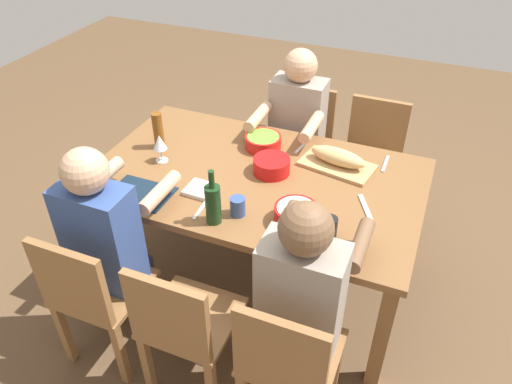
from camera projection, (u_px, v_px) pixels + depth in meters
name	position (u px, v px, depth m)	size (l,w,h in m)	color
ground_plane	(256.00, 272.00, 3.13)	(8.00, 8.00, 0.00)	brown
dining_table	(256.00, 187.00, 2.73)	(1.78, 1.08, 0.74)	brown
chair_far_center	(302.00, 141.00, 3.48)	(0.40, 0.40, 0.85)	olive
diner_far_center	(295.00, 126.00, 3.21)	(0.41, 0.53, 1.20)	#2D2D38
chair_far_right	(372.00, 155.00, 3.33)	(0.40, 0.40, 0.85)	olive
chair_near_center	(183.00, 325.00, 2.20)	(0.40, 0.40, 0.85)	olive
chair_near_right	(287.00, 361.00, 2.05)	(0.40, 0.40, 0.85)	olive
diner_near_right	(303.00, 295.00, 2.06)	(0.41, 0.53, 1.20)	#2D2D38
chair_near_left	(92.00, 293.00, 2.35)	(0.40, 0.40, 0.85)	olive
diner_near_left	(108.00, 235.00, 2.36)	(0.41, 0.53, 1.20)	#2D2D38
serving_bowl_salad	(263.00, 141.00, 2.90)	(0.21, 0.21, 0.08)	red
serving_bowl_fruit	(272.00, 165.00, 2.68)	(0.20, 0.20, 0.09)	red
serving_bowl_pasta	(296.00, 214.00, 2.35)	(0.21, 0.21, 0.09)	red
cutting_board	(337.00, 165.00, 2.75)	(0.40, 0.22, 0.02)	tan
bread_loaf	(338.00, 157.00, 2.72)	(0.32, 0.11, 0.09)	tan
wine_bottle	(213.00, 203.00, 2.31)	(0.08, 0.08, 0.29)	#193819
beer_bottle	(158.00, 130.00, 2.86)	(0.06, 0.06, 0.22)	brown
wine_glass	(160.00, 143.00, 2.73)	(0.08, 0.08, 0.17)	silver
fork_far_center	(302.00, 146.00, 2.92)	(0.02, 0.17, 0.01)	silver
fork_far_right	(385.00, 164.00, 2.77)	(0.02, 0.17, 0.01)	silver
cup_near_center	(238.00, 206.00, 2.39)	(0.07, 0.07, 0.10)	#334C8C
fork_near_center	(201.00, 209.00, 2.44)	(0.02, 0.17, 0.01)	silver
cup_near_right	(329.00, 227.00, 2.26)	(0.07, 0.07, 0.10)	black
placemat_near_left	(141.00, 193.00, 2.55)	(0.32, 0.23, 0.01)	#142333
carving_knife	(366.00, 209.00, 2.45)	(0.23, 0.02, 0.01)	silver
napkin_stack	(200.00, 190.00, 2.56)	(0.14, 0.14, 0.02)	white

